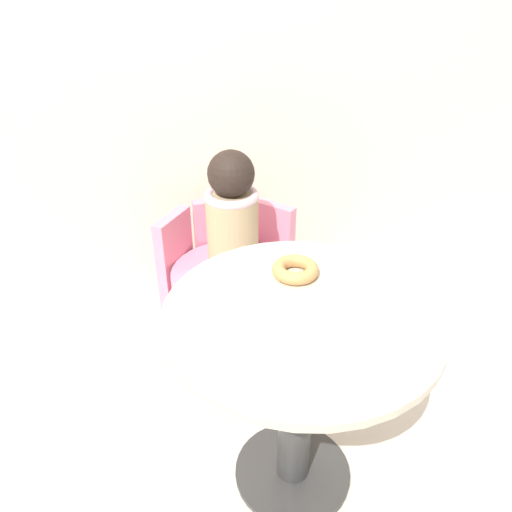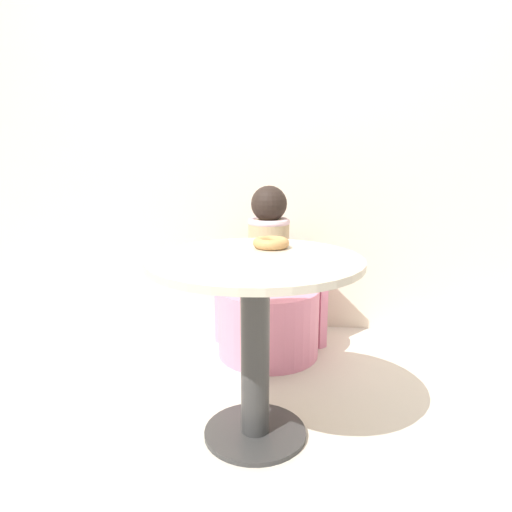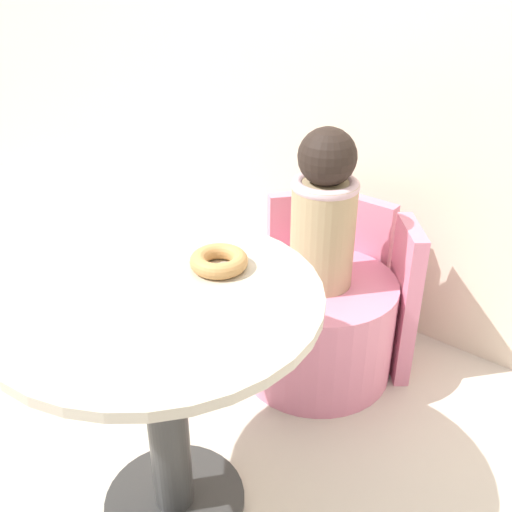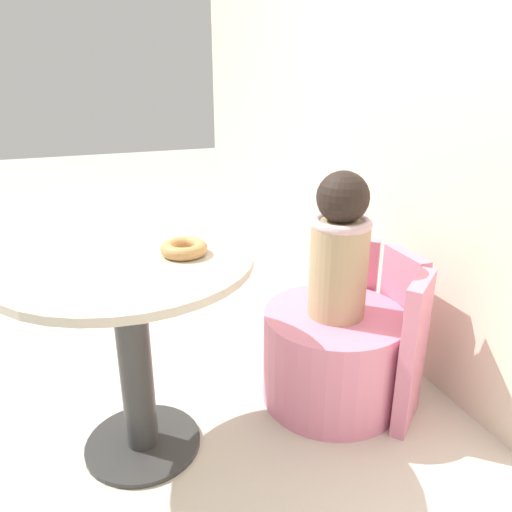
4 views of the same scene
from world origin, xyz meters
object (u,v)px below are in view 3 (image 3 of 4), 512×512
object	(u,v)px
tub_chair	(317,326)
donut	(219,261)
child_figure	(324,212)
round_table	(162,358)

from	to	relation	value
tub_chair	donut	distance (m)	0.76
tub_chair	child_figure	distance (m)	0.43
tub_chair	child_figure	size ratio (longest dim) A/B	1.00
round_table	tub_chair	distance (m)	0.79
round_table	donut	bearing A→B (deg)	76.53
tub_chair	donut	bearing A→B (deg)	-83.79
round_table	tub_chair	size ratio (longest dim) A/B	1.43
child_figure	donut	size ratio (longest dim) A/B	3.79
tub_chair	child_figure	world-z (taller)	child_figure
tub_chair	child_figure	xyz separation A→B (m)	(0.00, 0.00, 0.43)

